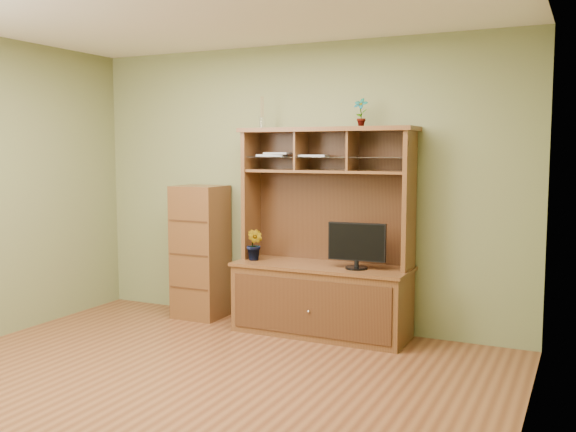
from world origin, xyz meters
The scene contains 8 objects.
room centered at (0.00, 0.00, 1.35)m, with size 4.54×4.04×2.74m.
media_hutch centered at (0.37, 1.73, 0.52)m, with size 1.66×0.61×1.90m.
monitor centered at (0.72, 1.65, 0.87)m, with size 0.52×0.20×0.41m.
orchid_plant centered at (-0.29, 1.65, 0.80)m, with size 0.17×0.13×0.30m, color #2F531C.
top_plant centered at (0.69, 1.80, 2.03)m, with size 0.13×0.09×0.26m, color #2E6322.
reed_diffuser centered at (-0.29, 1.80, 2.02)m, with size 0.06×0.06×0.30m.
magazines centered at (-0.03, 1.80, 1.65)m, with size 0.71×0.24×0.04m.
side_cabinet centered at (-0.99, 1.76, 0.67)m, with size 0.48×0.44×1.34m.
Camera 1 is at (2.57, -3.65, 1.69)m, focal length 40.00 mm.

